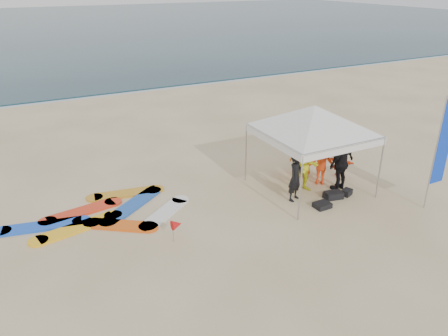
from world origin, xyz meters
TOP-DOWN VIEW (x-y plane):
  - ground at (0.00, 0.00)m, footprint 120.00×120.00m
  - ocean at (0.00, 60.00)m, footprint 160.00×84.00m
  - shoreline_foam at (0.00, 18.20)m, footprint 160.00×1.20m
  - person_black_a at (2.90, 1.73)m, footprint 0.68×0.58m
  - person_yellow at (3.57, 2.11)m, footprint 1.04×0.93m
  - person_orange_a at (4.40, 2.31)m, footprint 1.17×1.00m
  - person_black_b at (4.69, 1.66)m, footprint 1.20×0.69m
  - person_orange_b at (4.22, 3.15)m, footprint 0.95×0.73m
  - person_seated at (5.46, 2.49)m, footprint 0.68×0.93m
  - canopy_tent at (3.80, 2.18)m, footprint 4.40×4.40m
  - feather_flag at (6.44, -0.58)m, footprint 0.60×0.04m
  - marker_pennant at (-1.32, 1.26)m, footprint 0.28×0.28m
  - gear_pile at (3.97, 1.14)m, footprint 1.73×0.76m
  - surfboard_spread at (-2.73, 3.54)m, footprint 5.40×3.03m

SIDE VIEW (x-z plane):
  - ground at x=0.00m, z-range 0.00..0.00m
  - shoreline_foam at x=0.00m, z-range 0.00..0.01m
  - surfboard_spread at x=-2.73m, z-range 0.00..0.07m
  - ocean at x=0.00m, z-range 0.00..0.08m
  - gear_pile at x=3.97m, z-range -0.01..0.21m
  - person_seated at x=5.46m, z-range 0.00..0.97m
  - marker_pennant at x=-1.32m, z-range 0.18..0.81m
  - person_orange_a at x=4.40m, z-range 0.00..1.57m
  - person_black_a at x=2.90m, z-range 0.00..1.58m
  - person_orange_b at x=4.22m, z-range 0.00..1.74m
  - person_yellow at x=3.57m, z-range 0.00..1.75m
  - person_black_b at x=4.69m, z-range 0.00..1.92m
  - feather_flag at x=6.44m, z-range 0.32..3.88m
  - canopy_tent at x=3.80m, z-range 1.23..4.55m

